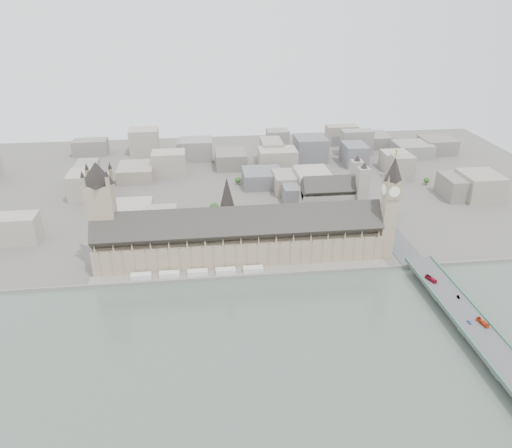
{
  "coord_description": "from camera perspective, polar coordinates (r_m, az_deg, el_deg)",
  "views": [
    {
      "loc": [
        -33.61,
        -393.89,
        236.06
      ],
      "look_at": [
        17.19,
        30.86,
        30.82
      ],
      "focal_mm": 35.0,
      "sensor_mm": 36.0,
      "label": 1
    }
  ],
  "objects": [
    {
      "name": "ground",
      "position": [
        460.44,
        -1.67,
        -5.22
      ],
      "size": [
        900.0,
        900.0,
        0.0
      ],
      "primitive_type": "plane",
      "color": "#595651",
      "rests_on": "ground"
    },
    {
      "name": "palace_of_westminster",
      "position": [
        466.59,
        -1.93,
        -1.6
      ],
      "size": [
        265.0,
        40.73,
        55.44
      ],
      "color": "tan",
      "rests_on": "ground"
    },
    {
      "name": "car_approach",
      "position": [
        544.99,
        15.5,
        0.25
      ],
      "size": [
        2.61,
        5.79,
        1.65
      ],
      "primitive_type": "imported",
      "rotation": [
        0.0,
        0.0,
        0.05
      ],
      "color": "gray",
      "rests_on": "westminster_bridge"
    },
    {
      "name": "car_silver",
      "position": [
        434.31,
        22.12,
        -7.73
      ],
      "size": [
        2.2,
        4.4,
        1.39
      ],
      "primitive_type": "imported",
      "rotation": [
        0.0,
        0.0,
        -0.18
      ],
      "color": "gray",
      "rests_on": "westminster_bridge"
    },
    {
      "name": "victoria_tower",
      "position": [
        465.65,
        -17.2,
        1.57
      ],
      "size": [
        30.0,
        30.0,
        100.0
      ],
      "color": "tan",
      "rests_on": "ground"
    },
    {
      "name": "car_blue",
      "position": [
        407.72,
        23.19,
        -10.28
      ],
      "size": [
        1.92,
        4.25,
        1.42
      ],
      "primitive_type": "imported",
      "rotation": [
        0.0,
        0.0,
        0.06
      ],
      "color": "blue",
      "rests_on": "westminster_bridge"
    },
    {
      "name": "river_terrace",
      "position": [
        453.52,
        -1.59,
        -5.6
      ],
      "size": [
        270.0,
        15.0,
        2.0
      ],
      "primitive_type": "cube",
      "color": "slate",
      "rests_on": "ground"
    },
    {
      "name": "terrace_tents",
      "position": [
        451.2,
        -6.69,
        -5.52
      ],
      "size": [
        118.0,
        7.0,
        4.0
      ],
      "color": "silver",
      "rests_on": "river_terrace"
    },
    {
      "name": "red_bus_south",
      "position": [
        409.96,
        24.48,
        -10.19
      ],
      "size": [
        4.64,
        11.61,
        3.15
      ],
      "primitive_type": "imported",
      "rotation": [
        0.0,
        0.0,
        0.18
      ],
      "color": "red",
      "rests_on": "westminster_bridge"
    },
    {
      "name": "embankment_wall",
      "position": [
        446.89,
        -1.5,
        -6.04
      ],
      "size": [
        600.0,
        1.5,
        3.0
      ],
      "primitive_type": "cube",
      "color": "slate",
      "rests_on": "ground"
    },
    {
      "name": "red_bus_north",
      "position": [
        449.01,
        19.35,
        -5.94
      ],
      "size": [
        6.35,
        12.27,
        3.34
      ],
      "primitive_type": "imported",
      "rotation": [
        0.0,
        0.0,
        0.31
      ],
      "color": "maroon",
      "rests_on": "westminster_bridge"
    },
    {
      "name": "central_tower",
      "position": [
        456.73,
        -3.32,
        2.63
      ],
      "size": [
        13.0,
        13.0,
        48.0
      ],
      "color": "gray",
      "rests_on": "ground"
    },
    {
      "name": "elizabeth_tower",
      "position": [
        471.85,
        15.08,
        2.55
      ],
      "size": [
        17.0,
        17.0,
        107.5
      ],
      "color": "tan",
      "rests_on": "ground"
    },
    {
      "name": "bridge_parapets",
      "position": [
        396.97,
        24.81,
        -11.71
      ],
      "size": [
        25.0,
        235.0,
        1.15
      ],
      "primitive_type": null,
      "color": "#3C6D56",
      "rests_on": "westminster_bridge"
    },
    {
      "name": "river_thames",
      "position": [
        330.52,
        1.14,
        -19.95
      ],
      "size": [
        600.0,
        600.0,
        0.0
      ],
      "primitive_type": "plane",
      "color": "#4D5B52",
      "rests_on": "ground"
    },
    {
      "name": "westminster_abbey",
      "position": [
        551.74,
        8.92,
        2.82
      ],
      "size": [
        68.0,
        36.0,
        64.0
      ],
      "color": "gray",
      "rests_on": "ground"
    },
    {
      "name": "westminster_bridge",
      "position": [
        430.66,
        21.78,
        -8.89
      ],
      "size": [
        25.0,
        325.0,
        10.25
      ],
      "primitive_type": "cube",
      "color": "#474749",
      "rests_on": "ground"
    },
    {
      "name": "city_skyline_inland",
      "position": [
        675.59,
        -3.63,
        6.84
      ],
      "size": [
        720.0,
        360.0,
        38.0
      ],
      "primitive_type": null,
      "color": "gray",
      "rests_on": "ground"
    },
    {
      "name": "park_trees",
      "position": [
        508.74,
        -3.43,
        -1.12
      ],
      "size": [
        110.0,
        30.0,
        15.0
      ],
      "primitive_type": null,
      "color": "#214117",
      "rests_on": "ground"
    }
  ]
}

